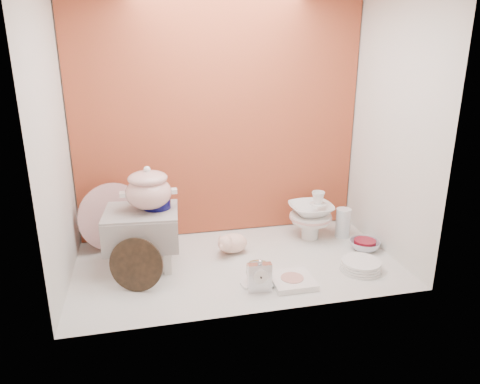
% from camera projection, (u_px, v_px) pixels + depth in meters
% --- Properties ---
extents(ground, '(1.80, 1.80, 0.00)m').
position_uv_depth(ground, '(237.00, 263.00, 2.50)').
color(ground, silver).
rests_on(ground, ground).
extents(niche_shell, '(1.86, 1.03, 1.53)m').
position_uv_depth(niche_shell, '(230.00, 94.00, 2.38)').
color(niche_shell, '#A33F28').
rests_on(niche_shell, ground).
extents(step_stool, '(0.42, 0.37, 0.33)m').
position_uv_depth(step_stool, '(143.00, 239.00, 2.43)').
color(step_stool, silver).
rests_on(step_stool, ground).
extents(soup_tureen, '(0.37, 0.37, 0.25)m').
position_uv_depth(soup_tureen, '(148.00, 188.00, 2.35)').
color(soup_tureen, white).
rests_on(soup_tureen, step_stool).
extents(cobalt_bowl, '(0.17, 0.17, 0.06)m').
position_uv_depth(cobalt_bowl, '(157.00, 203.00, 2.41)').
color(cobalt_bowl, '#0A0947').
rests_on(cobalt_bowl, step_stool).
extents(floral_platter, '(0.40, 0.22, 0.41)m').
position_uv_depth(floral_platter, '(112.00, 217.00, 2.64)').
color(floral_platter, white).
rests_on(floral_platter, ground).
extents(blue_white_vase, '(0.31, 0.31, 0.27)m').
position_uv_depth(blue_white_vase, '(145.00, 226.00, 2.69)').
color(blue_white_vase, silver).
rests_on(blue_white_vase, ground).
extents(lacquer_tray, '(0.28, 0.15, 0.27)m').
position_uv_depth(lacquer_tray, '(136.00, 265.00, 2.20)').
color(lacquer_tray, black).
rests_on(lacquer_tray, ground).
extents(mantel_clock, '(0.12, 0.05, 0.17)m').
position_uv_depth(mantel_clock, '(260.00, 276.00, 2.19)').
color(mantel_clock, silver).
rests_on(mantel_clock, ground).
extents(plush_pig, '(0.26, 0.22, 0.13)m').
position_uv_depth(plush_pig, '(233.00, 243.00, 2.61)').
color(plush_pig, beige).
rests_on(plush_pig, ground).
extents(teacup_saucer, '(0.24, 0.24, 0.01)m').
position_uv_depth(teacup_saucer, '(258.00, 282.00, 2.29)').
color(teacup_saucer, white).
rests_on(teacup_saucer, ground).
extents(gold_rim_teacup, '(0.15, 0.15, 0.10)m').
position_uv_depth(gold_rim_teacup, '(258.00, 272.00, 2.28)').
color(gold_rim_teacup, white).
rests_on(gold_rim_teacup, teacup_saucer).
extents(lattice_dish, '(0.22, 0.22, 0.03)m').
position_uv_depth(lattice_dish, '(292.00, 281.00, 2.29)').
color(lattice_dish, white).
rests_on(lattice_dish, ground).
extents(dinner_plate_stack, '(0.25, 0.25, 0.06)m').
position_uv_depth(dinner_plate_stack, '(361.00, 265.00, 2.42)').
color(dinner_plate_stack, white).
rests_on(dinner_plate_stack, ground).
extents(crystal_bowl, '(0.21, 0.21, 0.06)m').
position_uv_depth(crystal_bowl, '(365.00, 245.00, 2.67)').
color(crystal_bowl, silver).
rests_on(crystal_bowl, ground).
extents(clear_glass_vase, '(0.11, 0.11, 0.19)m').
position_uv_depth(clear_glass_vase, '(343.00, 223.00, 2.84)').
color(clear_glass_vase, silver).
rests_on(clear_glass_vase, ground).
extents(porcelain_tower, '(0.30, 0.30, 0.31)m').
position_uv_depth(porcelain_tower, '(311.00, 215.00, 2.80)').
color(porcelain_tower, white).
rests_on(porcelain_tower, ground).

